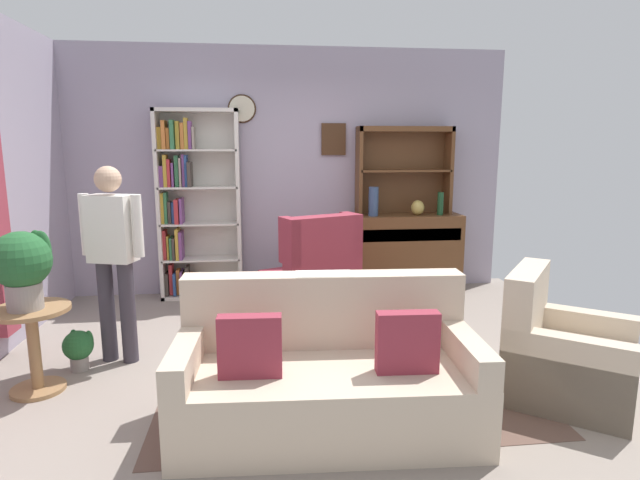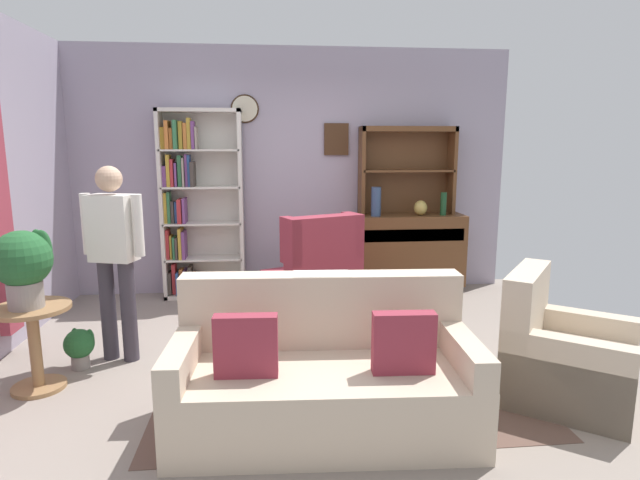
{
  "view_description": "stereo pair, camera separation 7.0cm",
  "coord_description": "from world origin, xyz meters",
  "px_view_note": "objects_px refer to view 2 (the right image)",
  "views": [
    {
      "loc": [
        -0.4,
        -3.95,
        1.72
      ],
      "look_at": [
        0.1,
        0.2,
        0.95
      ],
      "focal_mm": 29.2,
      "sensor_mm": 36.0,
      "label": 1
    },
    {
      "loc": [
        -0.33,
        -3.95,
        1.72
      ],
      "look_at": [
        0.1,
        0.2,
        0.95
      ],
      "focal_mm": 29.2,
      "sensor_mm": 36.0,
      "label": 2
    }
  ],
  "objects_px": {
    "sideboard": "(406,250)",
    "bottle_wine": "(443,204)",
    "vase_round": "(420,208)",
    "potted_plant_small": "(79,346)",
    "plant_stand": "(34,338)",
    "armchair_floral": "(562,359)",
    "bookshelf": "(195,206)",
    "wingback_chair": "(314,279)",
    "vase_tall": "(376,202)",
    "sideboard_hutch": "(407,158)",
    "person_reading": "(114,250)",
    "potted_plant_large": "(24,263)",
    "couch_floral": "(324,378)"
  },
  "relations": [
    {
      "from": "vase_tall",
      "to": "potted_plant_large",
      "type": "xyz_separation_m",
      "value": [
        -2.87,
        -2.1,
        -0.16
      ]
    },
    {
      "from": "vase_tall",
      "to": "person_reading",
      "type": "relative_size",
      "value": 0.21
    },
    {
      "from": "vase_tall",
      "to": "couch_floral",
      "type": "xyz_separation_m",
      "value": [
        -0.9,
        -2.78,
        -0.77
      ]
    },
    {
      "from": "couch_floral",
      "to": "sideboard_hutch",
      "type": "bearing_deg",
      "value": 66.5
    },
    {
      "from": "vase_round",
      "to": "armchair_floral",
      "type": "height_order",
      "value": "vase_round"
    },
    {
      "from": "potted_plant_large",
      "to": "bottle_wine",
      "type": "bearing_deg",
      "value": 29.8
    },
    {
      "from": "vase_round",
      "to": "wingback_chair",
      "type": "height_order",
      "value": "vase_round"
    },
    {
      "from": "vase_tall",
      "to": "person_reading",
      "type": "xyz_separation_m",
      "value": [
        -2.42,
        -1.6,
        -0.18
      ]
    },
    {
      "from": "potted_plant_large",
      "to": "bookshelf",
      "type": "bearing_deg",
      "value": 69.42
    },
    {
      "from": "sideboard",
      "to": "potted_plant_small",
      "type": "height_order",
      "value": "sideboard"
    },
    {
      "from": "bookshelf",
      "to": "vase_tall",
      "type": "height_order",
      "value": "bookshelf"
    },
    {
      "from": "sideboard",
      "to": "vase_tall",
      "type": "relative_size",
      "value": 3.95
    },
    {
      "from": "bookshelf",
      "to": "sideboard",
      "type": "bearing_deg",
      "value": -1.96
    },
    {
      "from": "vase_tall",
      "to": "bottle_wine",
      "type": "distance_m",
      "value": 0.78
    },
    {
      "from": "plant_stand",
      "to": "armchair_floral",
      "type": "bearing_deg",
      "value": -8.22
    },
    {
      "from": "sideboard",
      "to": "bottle_wine",
      "type": "bearing_deg",
      "value": -12.89
    },
    {
      "from": "vase_round",
      "to": "potted_plant_small",
      "type": "xyz_separation_m",
      "value": [
        -3.21,
        -1.76,
        -0.82
      ]
    },
    {
      "from": "vase_round",
      "to": "armchair_floral",
      "type": "xyz_separation_m",
      "value": [
        0.23,
        -2.62,
        -0.72
      ]
    },
    {
      "from": "sideboard_hutch",
      "to": "potted_plant_large",
      "type": "relative_size",
      "value": 2.05
    },
    {
      "from": "wingback_chair",
      "to": "sideboard",
      "type": "bearing_deg",
      "value": 33.36
    },
    {
      "from": "plant_stand",
      "to": "potted_plant_large",
      "type": "distance_m",
      "value": 0.55
    },
    {
      "from": "sideboard_hutch",
      "to": "person_reading",
      "type": "height_order",
      "value": "sideboard_hutch"
    },
    {
      "from": "vase_round",
      "to": "bottle_wine",
      "type": "distance_m",
      "value": 0.27
    },
    {
      "from": "sideboard_hutch",
      "to": "plant_stand",
      "type": "xyz_separation_m",
      "value": [
        -3.26,
        -2.27,
        -1.18
      ]
    },
    {
      "from": "sideboard",
      "to": "sideboard_hutch",
      "type": "relative_size",
      "value": 1.18
    },
    {
      "from": "sideboard",
      "to": "armchair_floral",
      "type": "xyz_separation_m",
      "value": [
        0.36,
        -2.68,
        -0.22
      ]
    },
    {
      "from": "bookshelf",
      "to": "bottle_wine",
      "type": "xyz_separation_m",
      "value": [
        2.8,
        -0.17,
        0.01
      ]
    },
    {
      "from": "bottle_wine",
      "to": "vase_round",
      "type": "bearing_deg",
      "value": 175.05
    },
    {
      "from": "plant_stand",
      "to": "person_reading",
      "type": "height_order",
      "value": "person_reading"
    },
    {
      "from": "bookshelf",
      "to": "vase_round",
      "type": "relative_size",
      "value": 12.35
    },
    {
      "from": "potted_plant_small",
      "to": "sideboard_hutch",
      "type": "bearing_deg",
      "value": 32.19
    },
    {
      "from": "bookshelf",
      "to": "armchair_floral",
      "type": "distance_m",
      "value": 3.99
    },
    {
      "from": "sideboard",
      "to": "person_reading",
      "type": "xyz_separation_m",
      "value": [
        -2.81,
        -1.68,
        0.4
      ]
    },
    {
      "from": "wingback_chair",
      "to": "potted_plant_large",
      "type": "distance_m",
      "value": 2.61
    },
    {
      "from": "potted_plant_large",
      "to": "person_reading",
      "type": "height_order",
      "value": "person_reading"
    },
    {
      "from": "vase_round",
      "to": "bottle_wine",
      "type": "height_order",
      "value": "bottle_wine"
    },
    {
      "from": "wingback_chair",
      "to": "potted_plant_small",
      "type": "distance_m",
      "value": 2.22
    },
    {
      "from": "bottle_wine",
      "to": "potted_plant_small",
      "type": "bearing_deg",
      "value": -153.36
    },
    {
      "from": "vase_round",
      "to": "vase_tall",
      "type": "bearing_deg",
      "value": -178.51
    },
    {
      "from": "bookshelf",
      "to": "wingback_chair",
      "type": "relative_size",
      "value": 2.0
    },
    {
      "from": "bookshelf",
      "to": "armchair_floral",
      "type": "bearing_deg",
      "value": -44.95
    },
    {
      "from": "sideboard",
      "to": "couch_floral",
      "type": "bearing_deg",
      "value": -114.3
    },
    {
      "from": "vase_tall",
      "to": "wingback_chair",
      "type": "relative_size",
      "value": 0.31
    },
    {
      "from": "potted_plant_small",
      "to": "wingback_chair",
      "type": "bearing_deg",
      "value": 29.06
    },
    {
      "from": "sideboard_hutch",
      "to": "wingback_chair",
      "type": "relative_size",
      "value": 1.05
    },
    {
      "from": "bookshelf",
      "to": "wingback_chair",
      "type": "distance_m",
      "value": 1.65
    },
    {
      "from": "potted_plant_large",
      "to": "vase_tall",
      "type": "bearing_deg",
      "value": 36.18
    },
    {
      "from": "sideboard",
      "to": "sideboard_hutch",
      "type": "bearing_deg",
      "value": 90.0
    },
    {
      "from": "sideboard_hutch",
      "to": "armchair_floral",
      "type": "relative_size",
      "value": 1.02
    },
    {
      "from": "couch_floral",
      "to": "potted_plant_small",
      "type": "relative_size",
      "value": 5.86
    }
  ]
}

